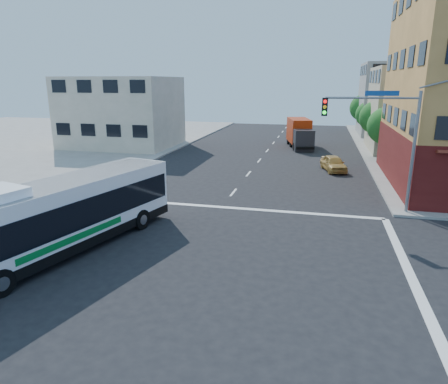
# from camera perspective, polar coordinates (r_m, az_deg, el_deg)

# --- Properties ---
(ground) EXTENTS (120.00, 120.00, 0.00)m
(ground) POSITION_cam_1_polar(r_m,az_deg,el_deg) (16.22, -8.63, -12.10)
(ground) COLOR black
(ground) RESTS_ON ground
(sidewalk_nw) EXTENTS (50.00, 50.00, 0.15)m
(sidewalk_nw) POSITION_cam_1_polar(r_m,az_deg,el_deg) (63.51, -26.63, 7.18)
(sidewalk_nw) COLOR gray
(sidewalk_nw) RESTS_ON ground
(building_east_near) EXTENTS (12.06, 10.06, 9.00)m
(building_east_near) POSITION_cam_1_polar(r_m,az_deg,el_deg) (48.67, 27.44, 10.30)
(building_east_near) COLOR #BBAE8F
(building_east_near) RESTS_ON ground
(building_east_far) EXTENTS (12.06, 10.06, 10.00)m
(building_east_far) POSITION_cam_1_polar(r_m,az_deg,el_deg) (62.32, 24.54, 11.87)
(building_east_far) COLOR gray
(building_east_far) RESTS_ON ground
(building_west) EXTENTS (12.06, 10.06, 8.00)m
(building_west) POSITION_cam_1_polar(r_m,az_deg,el_deg) (48.93, -14.38, 10.96)
(building_west) COLOR beige
(building_west) RESTS_ON ground
(signal_mast_ne) EXTENTS (7.91, 1.13, 8.07)m
(signal_mast_ne) POSITION_cam_1_polar(r_m,az_deg,el_deg) (24.25, 21.86, 8.52)
(signal_mast_ne) COLOR gray
(signal_mast_ne) RESTS_ON ground
(street_tree_a) EXTENTS (3.60, 3.60, 5.53)m
(street_tree_a) POSITION_cam_1_polar(r_m,az_deg,el_deg) (41.83, 22.36, 9.03)
(street_tree_a) COLOR #392614
(street_tree_a) RESTS_ON ground
(street_tree_b) EXTENTS (3.80, 3.80, 5.79)m
(street_tree_b) POSITION_cam_1_polar(r_m,az_deg,el_deg) (49.71, 21.06, 10.19)
(street_tree_b) COLOR #392614
(street_tree_b) RESTS_ON ground
(street_tree_c) EXTENTS (3.40, 3.40, 5.29)m
(street_tree_c) POSITION_cam_1_polar(r_m,az_deg,el_deg) (57.66, 20.07, 10.59)
(street_tree_c) COLOR #392614
(street_tree_c) RESTS_ON ground
(street_tree_d) EXTENTS (4.00, 4.00, 6.03)m
(street_tree_d) POSITION_cam_1_polar(r_m,az_deg,el_deg) (65.57, 19.37, 11.50)
(street_tree_d) COLOR #392614
(street_tree_d) RESTS_ON ground
(transit_bus) EXTENTS (5.60, 12.42, 3.60)m
(transit_bus) POSITION_cam_1_polar(r_m,az_deg,el_deg) (19.17, -22.18, -3.00)
(transit_bus) COLOR black
(transit_bus) RESTS_ON ground
(box_truck) EXTENTS (3.63, 7.53, 3.26)m
(box_truck) POSITION_cam_1_polar(r_m,az_deg,el_deg) (47.89, 10.78, 8.16)
(box_truck) COLOR #232428
(box_truck) RESTS_ON ground
(parked_car) EXTENTS (2.51, 4.17, 1.33)m
(parked_car) POSITION_cam_1_polar(r_m,az_deg,el_deg) (35.77, 15.38, 3.97)
(parked_car) COLOR gold
(parked_car) RESTS_ON ground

